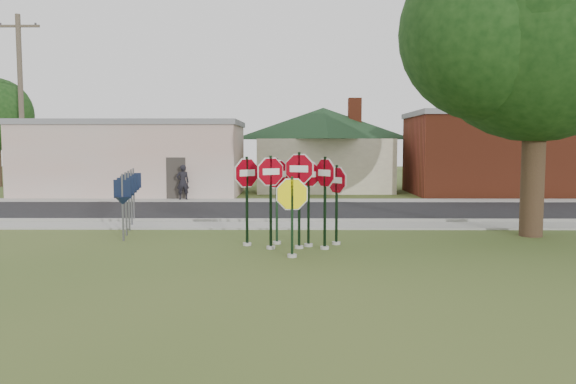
{
  "coord_description": "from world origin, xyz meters",
  "views": [
    {
      "loc": [
        0.01,
        -13.96,
        2.86
      ],
      "look_at": [
        -0.1,
        2.0,
        1.51
      ],
      "focal_mm": 35.0,
      "sensor_mm": 36.0,
      "label": 1
    }
  ],
  "objects_px": {
    "stop_sign_left": "(271,188)",
    "utility_pole_near": "(21,104)",
    "stop_sign_yellow": "(292,207)",
    "oak_tree": "(538,24)",
    "pedestrian": "(183,182)",
    "stop_sign_center": "(299,185)"
  },
  "relations": [
    {
      "from": "pedestrian",
      "to": "stop_sign_center",
      "type": "bearing_deg",
      "value": 92.1
    },
    {
      "from": "stop_sign_left",
      "to": "stop_sign_center",
      "type": "bearing_deg",
      "value": 5.44
    },
    {
      "from": "stop_sign_left",
      "to": "oak_tree",
      "type": "relative_size",
      "value": 0.25
    },
    {
      "from": "stop_sign_center",
      "to": "stop_sign_left",
      "type": "bearing_deg",
      "value": -174.56
    },
    {
      "from": "stop_sign_center",
      "to": "stop_sign_yellow",
      "type": "relative_size",
      "value": 1.28
    },
    {
      "from": "stop_sign_left",
      "to": "pedestrian",
      "type": "height_order",
      "value": "stop_sign_left"
    },
    {
      "from": "stop_sign_yellow",
      "to": "pedestrian",
      "type": "xyz_separation_m",
      "value": [
        -5.57,
        14.39,
        -0.35
      ]
    },
    {
      "from": "stop_sign_left",
      "to": "utility_pole_near",
      "type": "relative_size",
      "value": 0.28
    },
    {
      "from": "stop_sign_left",
      "to": "utility_pole_near",
      "type": "distance_m",
      "value": 19.63
    },
    {
      "from": "utility_pole_near",
      "to": "stop_sign_left",
      "type": "bearing_deg",
      "value": -46.07
    },
    {
      "from": "stop_sign_left",
      "to": "utility_pole_near",
      "type": "xyz_separation_m",
      "value": [
        -13.43,
        13.94,
        3.3
      ]
    },
    {
      "from": "utility_pole_near",
      "to": "pedestrian",
      "type": "xyz_separation_m",
      "value": [
        8.44,
        -0.68,
        -4.02
      ]
    },
    {
      "from": "stop_sign_yellow",
      "to": "oak_tree",
      "type": "distance_m",
      "value": 9.73
    },
    {
      "from": "utility_pole_near",
      "to": "oak_tree",
      "type": "bearing_deg",
      "value": -28.55
    },
    {
      "from": "stop_sign_center",
      "to": "pedestrian",
      "type": "relative_size",
      "value": 1.56
    },
    {
      "from": "oak_tree",
      "to": "utility_pole_near",
      "type": "xyz_separation_m",
      "value": [
        -21.5,
        11.7,
        -1.55
      ]
    },
    {
      "from": "stop_sign_center",
      "to": "utility_pole_near",
      "type": "distance_m",
      "value": 20.11
    },
    {
      "from": "utility_pole_near",
      "to": "pedestrian",
      "type": "distance_m",
      "value": 9.38
    },
    {
      "from": "stop_sign_center",
      "to": "utility_pole_near",
      "type": "bearing_deg",
      "value": 135.7
    },
    {
      "from": "oak_tree",
      "to": "pedestrian",
      "type": "bearing_deg",
      "value": 139.84
    },
    {
      "from": "oak_tree",
      "to": "stop_sign_center",
      "type": "bearing_deg",
      "value": -163.47
    },
    {
      "from": "stop_sign_yellow",
      "to": "oak_tree",
      "type": "bearing_deg",
      "value": 24.27
    }
  ]
}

